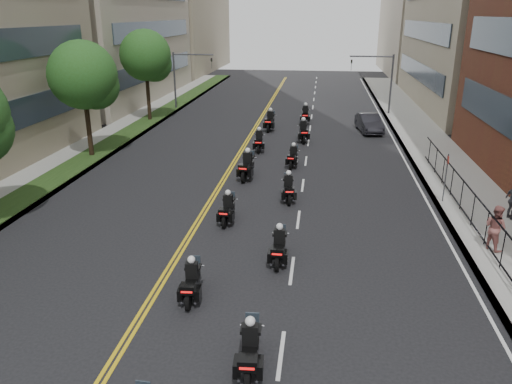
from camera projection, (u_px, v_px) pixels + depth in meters
sidewalk_right at (444, 165)px, 31.83m from camera, size 4.00×90.00×0.15m
sidewalk_left at (87, 152)px, 34.75m from camera, size 4.00×90.00×0.15m
grass_strip at (98, 151)px, 34.62m from camera, size 2.00×90.00×0.04m
iron_fence at (494, 238)px, 19.55m from camera, size 0.05×28.00×1.50m
street_trees at (41, 93)px, 26.96m from camera, size 4.40×38.40×7.98m
traffic_signal_right at (381, 75)px, 46.77m from camera, size 4.09×0.20×5.60m
traffic_signal_left at (184, 72)px, 49.09m from camera, size 4.09×0.20×5.60m
motorcycle_1 at (250, 351)px, 13.40m from camera, size 0.55×2.23×1.64m
motorcycle_2 at (192, 283)px, 16.85m from camera, size 0.54×2.12×1.56m
motorcycle_3 at (279, 248)px, 19.32m from camera, size 0.50×2.18×1.61m
motorcycle_4 at (228, 210)px, 23.06m from camera, size 0.50×2.13×1.57m
motorcycle_5 at (288, 189)px, 25.74m from camera, size 0.65×2.18×1.61m
motorcycle_6 at (247, 167)px, 29.14m from camera, size 0.70×2.50×1.85m
motorcycle_7 at (293, 157)px, 31.51m from camera, size 0.60×2.09×1.54m
motorcycle_8 at (259, 142)px, 35.03m from camera, size 0.59×2.33×1.72m
motorcycle_9 at (303, 132)px, 37.62m from camera, size 0.74×2.51×1.85m
motorcycle_10 at (270, 122)px, 41.19m from camera, size 0.65×2.54×1.87m
motorcycle_11 at (305, 115)px, 43.79m from camera, size 0.58×2.48×1.83m
parked_sedan at (369, 123)px, 40.77m from camera, size 2.18×4.59×1.45m
pedestrian_b at (495, 227)px, 20.03m from camera, size 1.10×1.16×1.89m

